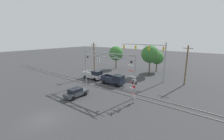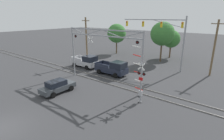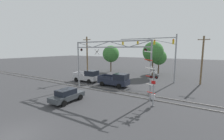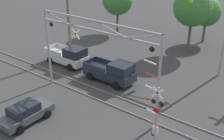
# 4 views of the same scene
# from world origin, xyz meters

# --- Properties ---
(rail_track_near) EXTENTS (80.00, 0.08, 0.10)m
(rail_track_near) POSITION_xyz_m (0.00, 12.79, 0.05)
(rail_track_near) COLOR gray
(rail_track_near) RESTS_ON ground_plane
(rail_track_far) EXTENTS (80.00, 0.08, 0.10)m
(rail_track_far) POSITION_xyz_m (0.00, 14.22, 0.05)
(rail_track_far) COLOR gray
(rail_track_far) RESTS_ON ground_plane
(crossing_gantry) EXTENTS (11.66, 0.26, 7.18)m
(crossing_gantry) POSITION_xyz_m (-0.02, 12.50, 5.12)
(crossing_gantry) COLOR gray
(crossing_gantry) RESTS_ON ground_plane
(crossing_signal_mast) EXTENTS (1.61, 0.35, 5.94)m
(crossing_signal_mast) POSITION_xyz_m (6.50, 10.85, 2.18)
(crossing_signal_mast) COLOR gray
(crossing_signal_mast) RESTS_ON ground_plane
(traffic_signal_span) EXTENTS (11.23, 0.39, 8.76)m
(traffic_signal_span) POSITION_xyz_m (3.70, 24.22, 6.14)
(traffic_signal_span) COLOR gray
(traffic_signal_span) RESTS_ON ground_plane
(pickup_truck_lead) EXTENTS (5.20, 2.31, 2.19)m
(pickup_truck_lead) POSITION_xyz_m (-1.30, 16.33, 1.05)
(pickup_truck_lead) COLOR #1E2333
(pickup_truck_lead) RESTS_ON ground_plane
(pickup_truck_following) EXTENTS (5.12, 2.31, 2.19)m
(pickup_truck_following) POSITION_xyz_m (-7.61, 16.68, 1.05)
(pickup_truck_following) COLOR #B7B7BC
(pickup_truck_following) RESTS_ON ground_plane
(sedan_waiting) EXTENTS (1.96, 4.17, 1.52)m
(sedan_waiting) POSITION_xyz_m (-2.39, 7.04, 0.78)
(sedan_waiting) COLOR #3D4247
(sedan_waiting) RESTS_ON ground_plane
(utility_pole_left) EXTENTS (1.80, 0.28, 8.55)m
(utility_pole_left) POSITION_xyz_m (-9.14, 18.49, 4.42)
(utility_pole_left) COLOR brown
(utility_pole_left) RESTS_ON ground_plane
(background_tree_beyond_span) EXTENTS (4.44, 4.44, 7.06)m
(background_tree_beyond_span) POSITION_xyz_m (-10.60, 29.78, 4.83)
(background_tree_beyond_span) COLOR brown
(background_tree_beyond_span) RESTS_ON ground_plane
(background_tree_far_left_verge) EXTENTS (4.57, 4.57, 7.79)m
(background_tree_far_left_verge) POSITION_xyz_m (1.13, 28.74, 5.49)
(background_tree_far_left_verge) COLOR brown
(background_tree_far_left_verge) RESTS_ON ground_plane
(background_tree_far_right_verge) EXTENTS (3.73, 3.73, 5.95)m
(background_tree_far_right_verge) POSITION_xyz_m (1.28, 33.37, 4.07)
(background_tree_far_right_verge) COLOR brown
(background_tree_far_right_verge) RESTS_ON ground_plane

